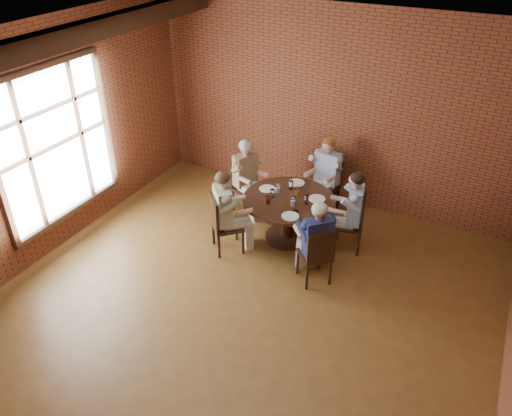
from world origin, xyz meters
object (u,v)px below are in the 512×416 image
at_px(diner_c, 247,177).
at_px(chair_e, 317,254).
at_px(diner_e, 316,242).
at_px(smartphone, 294,212).
at_px(diner_b, 325,176).
at_px(dining_table, 288,210).
at_px(diner_a, 350,212).
at_px(chair_b, 327,182).
at_px(chair_c, 244,184).
at_px(chair_a, 355,221).
at_px(diner_d, 227,212).
at_px(chair_d, 222,222).

distance_m(diner_c, chair_e, 2.20).
bearing_deg(diner_e, smartphone, -83.94).
bearing_deg(diner_b, dining_table, -90.00).
height_order(diner_a, chair_b, diner_a).
bearing_deg(chair_c, diner_e, -100.06).
height_order(chair_a, diner_d, diner_d).
bearing_deg(dining_table, diner_c, 155.18).
height_order(dining_table, diner_b, diner_b).
distance_m(diner_b, diner_d, 2.00).
height_order(chair_b, smartphone, chair_b).
distance_m(chair_c, chair_e, 2.27).
height_order(chair_b, diner_e, diner_e).
distance_m(diner_b, chair_e, 2.02).
bearing_deg(chair_e, diner_e, -90.00).
bearing_deg(dining_table, diner_a, 11.77).
height_order(diner_e, smartphone, diner_e).
relative_size(dining_table, diner_b, 1.07).
xyz_separation_m(diner_d, smartphone, (0.95, 0.35, 0.07)).
distance_m(chair_b, diner_c, 1.40).
bearing_deg(chair_d, chair_c, -31.69).
distance_m(chair_c, smartphone, 1.55).
bearing_deg(chair_c, diner_b, -39.28).
bearing_deg(chair_b, diner_b, -90.00).
bearing_deg(chair_d, diner_c, -34.91).
bearing_deg(diner_d, chair_a, -106.51).
relative_size(dining_table, chair_d, 1.52).
relative_size(diner_b, chair_d, 1.42).
bearing_deg(diner_d, diner_e, -137.08).
xyz_separation_m(dining_table, diner_e, (0.75, -0.77, 0.12)).
xyz_separation_m(chair_a, smartphone, (-0.79, -0.55, 0.25)).
height_order(chair_c, diner_e, diner_e).
xyz_separation_m(diner_c, diner_d, (0.26, -1.14, 0.01)).
relative_size(dining_table, diner_d, 1.06).
bearing_deg(smartphone, dining_table, 127.22).
height_order(chair_e, diner_e, diner_e).
xyz_separation_m(diner_b, diner_d, (-0.92, -1.78, 0.00)).
height_order(dining_table, smartphone, smartphone).
distance_m(diner_a, chair_d, 1.96).
height_order(diner_b, smartphone, diner_b).
bearing_deg(diner_d, dining_table, -90.00).
distance_m(diner_a, smartphone, 0.89).
xyz_separation_m(diner_c, diner_e, (1.72, -1.22, -0.01)).
distance_m(chair_a, chair_b, 1.26).
distance_m(diner_c, chair_d, 1.23).
height_order(diner_b, chair_c, diner_b).
bearing_deg(chair_e, chair_d, -46.97).
xyz_separation_m(chair_b, diner_e, (0.53, -1.95, 0.14)).
bearing_deg(smartphone, diner_b, 94.11).
height_order(chair_a, diner_b, diner_b).
xyz_separation_m(diner_a, diner_b, (-0.73, 0.90, 0.01)).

